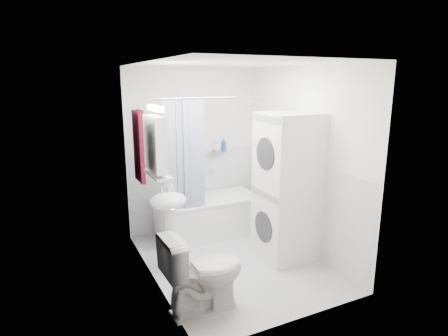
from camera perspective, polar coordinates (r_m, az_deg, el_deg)
name	(u,v)px	position (r m, az deg, el deg)	size (l,w,h in m)	color
floor	(233,262)	(4.84, 1.42, -14.06)	(2.60, 2.60, 0.00)	#B3B3B7
room_walls	(234,145)	(4.36, 1.53, 3.58)	(2.60, 2.60, 2.60)	white
wainscot	(223,209)	(4.84, -0.15, -6.30)	(1.98, 2.58, 2.58)	white
door	(172,211)	(3.63, -7.92, -6.47)	(0.05, 2.00, 2.00)	brown
bathtub	(208,215)	(5.50, -2.49, -7.10)	(1.47, 0.70, 0.56)	white
tub_spout	(211,170)	(5.70, -2.03, -0.34)	(0.04, 0.04, 0.12)	silver
curtain_rod	(215,98)	(4.90, -1.32, 10.68)	(0.02, 0.02, 1.65)	silver
shower_curtain	(184,158)	(4.82, -6.15, 1.57)	(0.55, 0.02, 1.45)	#16234D
sink	(169,213)	(4.46, -8.40, -6.78)	(0.44, 0.37, 1.04)	white
medicine_cabinet	(155,142)	(4.11, -10.41, 3.89)	(0.13, 0.50, 0.71)	white
shelf	(158,175)	(4.19, -10.01, -1.03)	(0.18, 0.54, 0.03)	silver
shower_caddy	(214,153)	(5.65, -1.55, 2.33)	(0.22, 0.06, 0.02)	silver
towel	(139,145)	(4.75, -12.88, 3.43)	(0.07, 0.38, 0.90)	#520F23
washer_dryer	(287,187)	(4.72, 9.55, -2.89)	(0.68, 0.66, 1.84)	white
toilet	(203,272)	(3.78, -3.16, -15.57)	(0.46, 0.81, 0.80)	white
soap_pump	(170,191)	(4.44, -8.19, -3.49)	(0.08, 0.17, 0.08)	gray
shelf_bottle	(162,174)	(4.04, -9.44, -0.85)	(0.07, 0.18, 0.07)	gray
shelf_cup	(155,167)	(4.29, -10.49, 0.14)	(0.10, 0.09, 0.10)	gray
shampoo_a	(217,148)	(5.65, -1.14, 3.12)	(0.13, 0.17, 0.13)	gray
shampoo_b	(224,149)	(5.71, -0.05, 2.96)	(0.08, 0.21, 0.08)	navy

